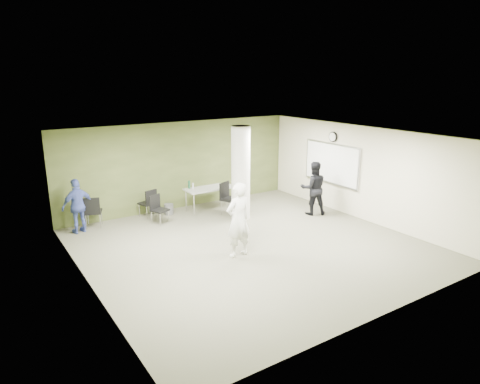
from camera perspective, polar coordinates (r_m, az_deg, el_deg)
floor at (r=11.01m, az=1.48°, el=-7.19°), size 8.00×8.00×0.00m
ceiling at (r=10.26m, az=1.59°, el=7.41°), size 8.00×8.00×0.00m
wall_back at (r=13.93m, az=-7.91°, el=3.54°), size 8.00×2.80×0.02m
wall_left at (r=8.99m, az=-19.97°, el=-3.88°), size 0.02×8.00×2.80m
wall_right_cream at (r=13.18m, az=15.98°, el=2.41°), size 0.02×8.00×2.80m
column at (r=12.70m, az=0.09°, el=2.53°), size 0.56×0.56×2.80m
whiteboard at (r=13.90m, az=12.08°, el=3.74°), size 0.05×2.30×1.30m
wall_clock at (r=13.76m, az=12.28°, el=7.20°), size 0.06×0.32×0.32m
folding_table at (r=13.63m, az=-4.14°, el=0.39°), size 1.60×0.71×1.01m
wastebasket at (r=13.55m, az=-9.46°, el=-2.27°), size 0.29×0.29×0.33m
chair_back_left at (r=12.77m, az=-19.05°, el=-2.26°), size 0.59×0.59×0.92m
chair_back_right at (r=13.27m, az=-12.04°, el=-1.20°), size 0.55×0.55×0.88m
chair_table_left at (r=12.69m, az=-10.90°, el=-2.00°), size 0.55×0.55×0.85m
chair_table_right at (r=13.28m, az=-1.61°, el=-0.49°), size 0.66×0.66×1.01m
woman_white at (r=10.10m, az=-0.23°, el=-3.75°), size 0.70×0.49×1.82m
man_black at (r=13.40m, az=9.76°, el=0.51°), size 1.01×0.94×1.67m
man_blue at (r=12.47m, az=-20.79°, el=-1.76°), size 0.95×0.53×1.52m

